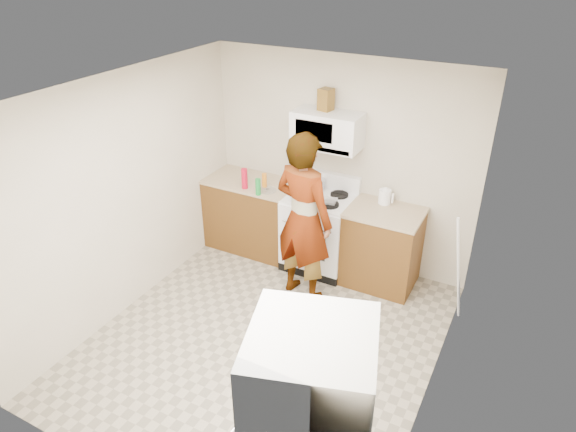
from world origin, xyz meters
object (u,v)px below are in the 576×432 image
Objects in this scene: gas_range at (319,230)px; microwave at (327,130)px; kettle at (385,197)px; person at (304,219)px; saucepan at (316,183)px.

microwave is at bearing 90.00° from gas_range.
gas_range reaches higher than kettle.
person reaches higher than saucepan.
person reaches higher than gas_range.
kettle is (0.71, 0.05, -0.68)m from microwave.
saucepan is at bearing -167.83° from kettle.
person is 11.71× the size of kettle.
gas_range is at bearing -69.55° from person.
person is 0.81m from saucepan.
microwave is 4.63× the size of kettle.
saucepan is at bearing -62.04° from person.
gas_range is 0.79m from person.
gas_range is 1.49× the size of microwave.
saucepan is at bearing 128.54° from gas_range.
kettle is at bearing 4.27° from microwave.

